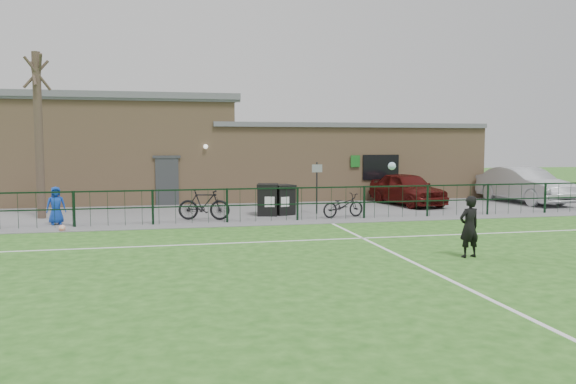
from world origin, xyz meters
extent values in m
plane|color=#285D1B|center=(0.00, 0.00, 0.00)|extent=(90.00, 90.00, 0.00)
cube|color=slate|center=(0.00, 13.50, 0.01)|extent=(34.00, 13.00, 0.02)
cube|color=white|center=(0.00, 7.80, 0.00)|extent=(28.00, 0.10, 0.01)
cube|color=white|center=(0.00, 4.00, 0.00)|extent=(28.00, 0.10, 0.01)
cube|color=white|center=(2.00, 0.00, 0.00)|extent=(0.10, 16.00, 0.01)
cube|color=black|center=(0.00, 8.00, 0.60)|extent=(28.00, 0.10, 1.20)
cylinder|color=#433329|center=(-8.00, 10.50, 3.00)|extent=(0.30, 0.30, 6.00)
cube|color=black|center=(0.21, 9.58, 0.57)|extent=(0.90, 0.97, 1.11)
cube|color=black|center=(0.82, 9.66, 0.55)|extent=(0.89, 0.96, 1.06)
cylinder|color=black|center=(2.16, 9.65, 1.02)|extent=(0.07, 0.07, 2.00)
imported|color=#4F100E|center=(6.87, 11.76, 0.74)|extent=(2.45, 4.48, 1.44)
imported|color=#AFB2B8|center=(12.50, 11.47, 0.84)|extent=(2.18, 5.09, 1.63)
imported|color=black|center=(-2.24, 8.76, 0.58)|extent=(1.92, 0.99, 1.11)
imported|color=black|center=(2.83, 8.41, 0.46)|extent=(1.77, 0.95, 0.88)
imported|color=#123CAA|center=(-7.18, 8.71, 0.66)|extent=(0.71, 0.56, 1.28)
imported|color=black|center=(3.56, 0.87, 0.75)|extent=(0.60, 0.44, 1.49)
sphere|color=white|center=(2.64, 3.44, 2.11)|extent=(0.22, 0.22, 0.22)
sphere|color=white|center=(-6.75, 7.21, 0.10)|extent=(0.21, 0.21, 0.21)
cube|color=tan|center=(0.00, 16.50, 1.75)|extent=(24.00, 5.00, 3.50)
cube|color=tan|center=(-6.24, 16.50, 4.10)|extent=(11.52, 5.00, 1.20)
cube|color=slate|center=(-6.24, 16.50, 4.82)|extent=(12.02, 5.40, 0.28)
cube|color=slate|center=(5.28, 16.50, 3.60)|extent=(13.44, 5.30, 0.22)
cube|color=#383A3D|center=(-3.50, 13.97, 1.05)|extent=(1.00, 0.08, 2.10)
cube|color=black|center=(6.50, 13.97, 1.60)|extent=(1.80, 0.08, 1.20)
cube|color=#19661E|center=(5.20, 13.92, 1.90)|extent=(0.45, 0.04, 0.55)
camera|label=1|loc=(-3.55, -11.25, 2.76)|focal=35.00mm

